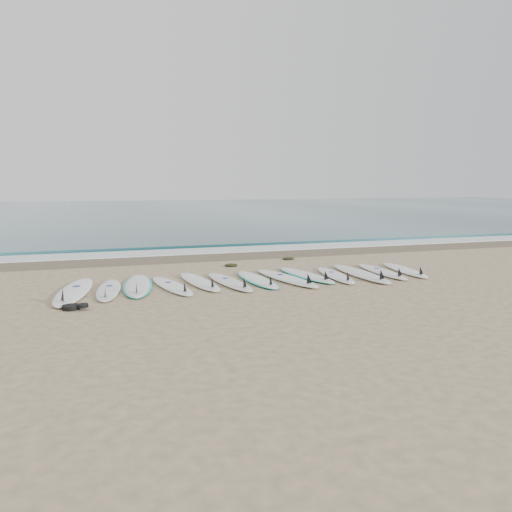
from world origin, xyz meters
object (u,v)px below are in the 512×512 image
object	(u,v)px
surfboard_0	(73,291)
leash_coil	(74,307)
surfboard_12	(406,270)
surfboard_6	(257,280)

from	to	relation	value
surfboard_0	leash_coil	bearing A→B (deg)	-78.97
surfboard_0	surfboard_12	size ratio (longest dim) A/B	1.22
surfboard_12	leash_coil	size ratio (longest dim) A/B	5.26
surfboard_0	surfboard_6	world-z (taller)	surfboard_0
surfboard_0	surfboard_6	distance (m)	4.06
surfboard_6	leash_coil	bearing A→B (deg)	-161.89
surfboard_6	surfboard_12	size ratio (longest dim) A/B	0.98
surfboard_0	leash_coil	size ratio (longest dim) A/B	6.41
surfboard_12	leash_coil	bearing A→B (deg)	-160.70
surfboard_0	leash_coil	world-z (taller)	surfboard_0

